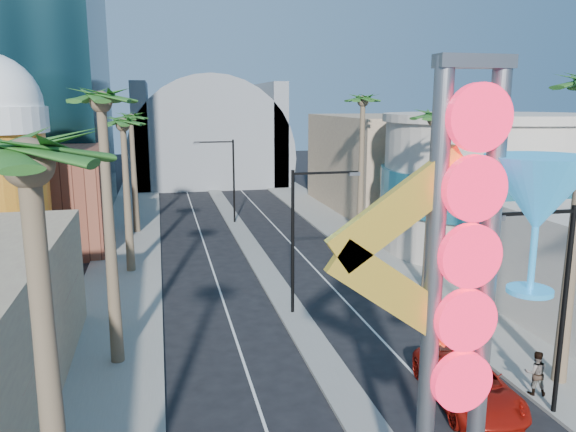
% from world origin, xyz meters
% --- Properties ---
extents(sidewalk_west, '(5.00, 100.00, 0.15)m').
position_xyz_m(sidewalk_west, '(-9.50, 35.00, 0.07)').
color(sidewalk_west, gray).
rests_on(sidewalk_west, ground).
extents(sidewalk_east, '(5.00, 100.00, 0.15)m').
position_xyz_m(sidewalk_east, '(9.50, 35.00, 0.07)').
color(sidewalk_east, gray).
rests_on(sidewalk_east, ground).
extents(median, '(1.60, 84.00, 0.15)m').
position_xyz_m(median, '(0.00, 38.00, 0.07)').
color(median, gray).
rests_on(median, ground).
extents(brick_filler_west, '(10.00, 10.00, 8.00)m').
position_xyz_m(brick_filler_west, '(-16.00, 38.00, 4.00)').
color(brick_filler_west, brown).
rests_on(brick_filler_west, ground).
extents(filler_east, '(10.00, 20.00, 10.00)m').
position_xyz_m(filler_east, '(16.00, 48.00, 5.00)').
color(filler_east, '#9E7F66').
rests_on(filler_east, ground).
extents(turquoise_building, '(16.60, 16.60, 10.60)m').
position_xyz_m(turquoise_building, '(18.00, 30.00, 5.25)').
color(turquoise_building, beige).
rests_on(turquoise_building, ground).
extents(canopy, '(22.00, 16.00, 22.00)m').
position_xyz_m(canopy, '(0.00, 72.00, 4.31)').
color(canopy, slate).
rests_on(canopy, ground).
extents(neon_sign, '(6.53, 2.60, 12.55)m').
position_xyz_m(neon_sign, '(0.82, 2.96, 7.31)').
color(neon_sign, gray).
rests_on(neon_sign, ground).
extents(streetlight_0, '(3.79, 0.25, 8.00)m').
position_xyz_m(streetlight_0, '(0.55, 20.00, 4.88)').
color(streetlight_0, black).
rests_on(streetlight_0, ground).
extents(streetlight_1, '(3.79, 0.25, 8.00)m').
position_xyz_m(streetlight_1, '(-0.55, 44.00, 4.88)').
color(streetlight_1, black).
rests_on(streetlight_1, ground).
extents(streetlight_2, '(3.45, 0.25, 8.00)m').
position_xyz_m(streetlight_2, '(6.72, 8.00, 4.83)').
color(streetlight_2, black).
rests_on(streetlight_2, ground).
extents(palm_0, '(2.40, 2.40, 11.70)m').
position_xyz_m(palm_0, '(-9.00, 2.00, 9.93)').
color(palm_0, brown).
rests_on(palm_0, ground).
extents(palm_1, '(2.40, 2.40, 12.70)m').
position_xyz_m(palm_1, '(-9.00, 16.00, 10.82)').
color(palm_1, brown).
rests_on(palm_1, ground).
extents(palm_2, '(2.40, 2.40, 11.20)m').
position_xyz_m(palm_2, '(-9.00, 30.00, 9.48)').
color(palm_2, brown).
rests_on(palm_2, ground).
extents(palm_3, '(2.40, 2.40, 11.20)m').
position_xyz_m(palm_3, '(-9.00, 42.00, 9.48)').
color(palm_3, brown).
rests_on(palm_3, ground).
extents(palm_6, '(2.40, 2.40, 11.70)m').
position_xyz_m(palm_6, '(9.00, 22.00, 9.93)').
color(palm_6, brown).
rests_on(palm_6, ground).
extents(palm_7, '(2.40, 2.40, 12.70)m').
position_xyz_m(palm_7, '(9.00, 34.00, 10.82)').
color(palm_7, brown).
rests_on(palm_7, ground).
extents(red_pickup, '(3.30, 6.13, 1.63)m').
position_xyz_m(red_pickup, '(4.49, 9.49, 0.82)').
color(red_pickup, '#AD160D').
rests_on(red_pickup, ground).
extents(pedestrian_b, '(1.05, 0.94, 1.79)m').
position_xyz_m(pedestrian_b, '(7.30, 9.28, 1.04)').
color(pedestrian_b, gray).
rests_on(pedestrian_b, sidewalk_east).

